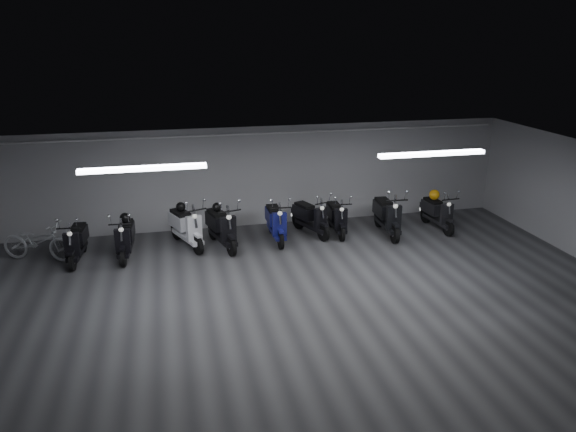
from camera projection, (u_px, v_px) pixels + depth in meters
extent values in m
cube|color=#39393B|center=(307.00, 305.00, 10.97)|extent=(14.00, 10.00, 0.01)
cube|color=gray|center=(308.00, 169.00, 10.07)|extent=(14.00, 10.00, 0.01)
cube|color=#A2A3A5|center=(262.00, 176.00, 15.14)|extent=(14.00, 0.01, 2.80)
cube|color=#A2A3A5|center=(425.00, 403.00, 5.89)|extent=(14.00, 0.01, 2.80)
cube|color=white|center=(143.00, 168.00, 10.39)|extent=(2.40, 0.18, 0.08)
cube|color=white|center=(432.00, 154.00, 11.64)|extent=(2.40, 0.18, 0.08)
cylinder|color=white|center=(262.00, 133.00, 14.67)|extent=(13.60, 0.05, 0.05)
imported|color=silver|center=(37.00, 237.00, 12.95)|extent=(1.89, 1.23, 1.15)
sphere|color=black|center=(217.00, 207.00, 13.80)|extent=(0.24, 0.24, 0.24)
sphere|color=black|center=(181.00, 207.00, 13.84)|extent=(0.25, 0.25, 0.25)
sphere|color=orange|center=(434.00, 195.00, 15.10)|extent=(0.29, 0.29, 0.29)
sphere|color=black|center=(125.00, 218.00, 13.23)|extent=(0.25, 0.25, 0.25)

